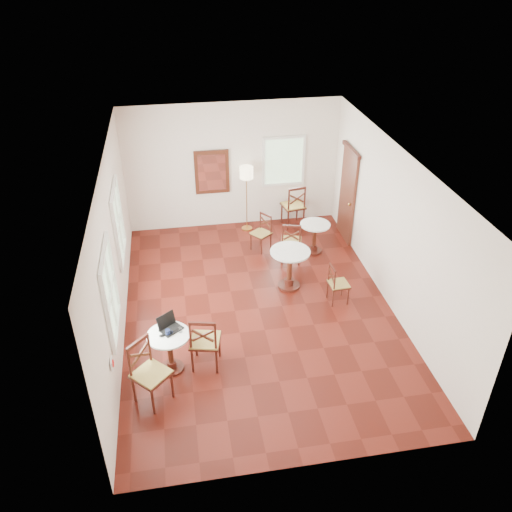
{
  "coord_description": "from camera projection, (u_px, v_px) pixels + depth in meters",
  "views": [
    {
      "loc": [
        -1.37,
        -7.73,
        6.09
      ],
      "look_at": [
        0.0,
        0.3,
        1.0
      ],
      "focal_mm": 36.25,
      "sensor_mm": 36.0,
      "label": 1
    }
  ],
  "objects": [
    {
      "name": "water_glass",
      "position": [
        181.0,
        330.0,
        8.16
      ],
      "size": [
        0.06,
        0.06,
        0.09
      ],
      "primitive_type": "cylinder",
      "color": "white",
      "rests_on": "cafe_table_near"
    },
    {
      "name": "chair_mid_b",
      "position": [
        338.0,
        284.0,
        9.87
      ],
      "size": [
        0.4,
        0.4,
        0.81
      ],
      "rotation": [
        0.0,
        0.0,
        1.64
      ],
      "color": "#471A11",
      "rests_on": "ground"
    },
    {
      "name": "chair_back_b",
      "position": [
        262.0,
        233.0,
        11.53
      ],
      "size": [
        0.54,
        0.54,
        0.84
      ],
      "rotation": [
        0.0,
        0.0,
        -0.91
      ],
      "color": "#471A11",
      "rests_on": "ground"
    },
    {
      "name": "laptop",
      "position": [
        169.0,
        326.0,
        8.23
      ],
      "size": [
        0.43,
        0.42,
        0.24
      ],
      "rotation": [
        0.0,
        0.0,
        0.64
      ],
      "color": "black",
      "rests_on": "cafe_table_near"
    },
    {
      "name": "mouse",
      "position": [
        162.0,
        336.0,
        8.09
      ],
      "size": [
        0.1,
        0.08,
        0.03
      ],
      "primitive_type": "ellipsoid",
      "rotation": [
        0.0,
        0.0,
        -0.3
      ],
      "color": "black",
      "rests_on": "cafe_table_near"
    },
    {
      "name": "floor_lamp",
      "position": [
        246.0,
        177.0,
        11.83
      ],
      "size": [
        0.31,
        0.31,
        1.6
      ],
      "color": "#BF8C3F",
      "rests_on": "ground"
    },
    {
      "name": "chair_mid_a",
      "position": [
        291.0,
        242.0,
        11.07
      ],
      "size": [
        0.55,
        0.55,
        0.97
      ],
      "rotation": [
        0.0,
        0.0,
        2.88
      ],
      "color": "#471A11",
      "rests_on": "ground"
    },
    {
      "name": "chair_near_b",
      "position": [
        150.0,
        373.0,
        7.69
      ],
      "size": [
        0.7,
        0.7,
        1.08
      ],
      "rotation": [
        0.0,
        0.0,
        0.78
      ],
      "color": "#471A11",
      "rests_on": "ground"
    },
    {
      "name": "power_adapter",
      "position": [
        157.0,
        382.0,
        8.23
      ],
      "size": [
        0.09,
        0.05,
        0.04
      ],
      "primitive_type": "cube",
      "color": "black",
      "rests_on": "ground"
    },
    {
      "name": "chair_near_a",
      "position": [
        205.0,
        341.0,
        8.31
      ],
      "size": [
        0.58,
        0.58,
        1.04
      ],
      "rotation": [
        0.0,
        0.0,
        2.92
      ],
      "color": "#471A11",
      "rests_on": "ground"
    },
    {
      "name": "cafe_table_back",
      "position": [
        315.0,
        235.0,
        11.43
      ],
      "size": [
        0.66,
        0.66,
        0.7
      ],
      "color": "#471A11",
      "rests_on": "ground"
    },
    {
      "name": "cafe_table_mid",
      "position": [
        290.0,
        265.0,
        10.24
      ],
      "size": [
        0.79,
        0.79,
        0.84
      ],
      "color": "#471A11",
      "rests_on": "ground"
    },
    {
      "name": "ground",
      "position": [
        259.0,
        308.0,
        9.88
      ],
      "size": [
        7.0,
        7.0,
        0.0
      ],
      "primitive_type": "plane",
      "color": "#57160E",
      "rests_on": "ground"
    },
    {
      "name": "room_shell",
      "position": [
        253.0,
        214.0,
        9.1
      ],
      "size": [
        5.02,
        7.02,
        3.01
      ],
      "color": "white",
      "rests_on": "ground"
    },
    {
      "name": "cafe_table_near",
      "position": [
        170.0,
        348.0,
        8.28
      ],
      "size": [
        0.69,
        0.69,
        0.73
      ],
      "color": "#471A11",
      "rests_on": "ground"
    },
    {
      "name": "navy_mug",
      "position": [
        168.0,
        332.0,
        8.11
      ],
      "size": [
        0.12,
        0.08,
        0.09
      ],
      "color": "#101736",
      "rests_on": "cafe_table_near"
    },
    {
      "name": "chair_back_a",
      "position": [
        294.0,
        206.0,
        12.41
      ],
      "size": [
        0.58,
        0.58,
        1.08
      ],
      "rotation": [
        0.0,
        0.0,
        3.31
      ],
      "color": "#471A11",
      "rests_on": "ground"
    }
  ]
}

